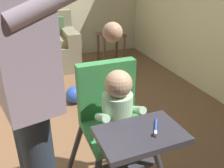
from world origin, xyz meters
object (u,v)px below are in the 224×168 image
object	(u,v)px
high_chair	(116,115)
side_table	(111,42)
toy_ball	(74,95)
sippy_cup	(110,30)
couch	(13,50)
adult_standing	(26,89)

from	to	relation	value
high_chair	side_table	distance (m)	2.67
toy_ball	sippy_cup	world-z (taller)	sippy_cup
couch	adult_standing	distance (m)	2.92
couch	toy_ball	bearing A→B (deg)	25.91
high_chair	side_table	bearing A→B (deg)	158.82
side_table	sippy_cup	xyz separation A→B (m)	(-0.02, 0.00, 0.19)
adult_standing	sippy_cup	bearing A→B (deg)	49.30
couch	side_table	distance (m)	1.54
couch	adult_standing	size ratio (longest dim) A/B	1.18
adult_standing	side_table	bearing A→B (deg)	49.00
high_chair	side_table	world-z (taller)	high_chair
high_chair	sippy_cup	size ratio (longest dim) A/B	9.40
couch	toy_ball	xyz separation A→B (m)	(0.66, -1.35, -0.23)
high_chair	adult_standing	xyz separation A→B (m)	(-0.45, -0.11, 0.29)
high_chair	adult_standing	bearing A→B (deg)	-77.77
couch	high_chair	size ratio (longest dim) A/B	2.09
high_chair	couch	bearing A→B (deg)	-168.72
toy_ball	side_table	bearing A→B (deg)	52.51
toy_ball	sippy_cup	size ratio (longest dim) A/B	2.05
couch	sippy_cup	distance (m)	1.54
adult_standing	sippy_cup	world-z (taller)	adult_standing
toy_ball	sippy_cup	distance (m)	1.48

